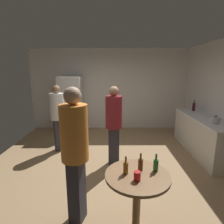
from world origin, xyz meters
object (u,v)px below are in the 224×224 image
(wine_bottle_on_counter, at_px, (194,107))
(person_in_orange_shirt, at_px, (75,147))
(refrigerator, at_px, (72,105))
(kettle, at_px, (216,120))
(beer_bottle_amber, at_px, (126,167))
(beer_bottle_green, at_px, (156,165))
(person_in_maroon_shirt, at_px, (114,120))
(beer_bottle_brown, at_px, (141,164))
(foreground_table, at_px, (138,182))
(plastic_cup_red, at_px, (138,176))
(person_in_white_shirt, at_px, (58,113))

(wine_bottle_on_counter, xyz_separation_m, person_in_orange_shirt, (-2.71, -2.81, 0.04))
(refrigerator, height_order, person_in_orange_shirt, refrigerator)
(kettle, height_order, wine_bottle_on_counter, wine_bottle_on_counter)
(kettle, height_order, beer_bottle_amber, kettle)
(beer_bottle_amber, height_order, person_in_orange_shirt, person_in_orange_shirt)
(refrigerator, height_order, beer_bottle_green, refrigerator)
(person_in_maroon_shirt, bearing_deg, beer_bottle_amber, 1.55)
(wine_bottle_on_counter, distance_m, beer_bottle_amber, 3.57)
(refrigerator, distance_m, beer_bottle_green, 4.16)
(beer_bottle_amber, distance_m, beer_bottle_brown, 0.21)
(beer_bottle_green, bearing_deg, refrigerator, 116.73)
(kettle, bearing_deg, foreground_table, -138.27)
(beer_bottle_green, relative_size, plastic_cup_red, 2.09)
(person_in_white_shirt, bearing_deg, beer_bottle_brown, 6.15)
(refrigerator, bearing_deg, person_in_maroon_shirt, -58.14)
(foreground_table, height_order, person_in_orange_shirt, person_in_orange_shirt)
(wine_bottle_on_counter, height_order, person_in_white_shirt, person_in_white_shirt)
(wine_bottle_on_counter, bearing_deg, person_in_white_shirt, -170.99)
(foreground_table, height_order, beer_bottle_amber, beer_bottle_amber)
(beer_bottle_amber, distance_m, person_in_maroon_shirt, 1.61)
(plastic_cup_red, distance_m, person_in_white_shirt, 2.95)
(kettle, height_order, person_in_white_shirt, person_in_white_shirt)
(refrigerator, relative_size, beer_bottle_green, 7.83)
(wine_bottle_on_counter, height_order, beer_bottle_brown, wine_bottle_on_counter)
(refrigerator, bearing_deg, person_in_white_shirt, -90.29)
(foreground_table, xyz_separation_m, beer_bottle_green, (0.24, 0.08, 0.19))
(refrigerator, xyz_separation_m, person_in_white_shirt, (-0.01, -1.46, 0.06))
(plastic_cup_red, relative_size, person_in_orange_shirt, 0.06)
(wine_bottle_on_counter, relative_size, beer_bottle_brown, 1.35)
(beer_bottle_brown, relative_size, person_in_white_shirt, 0.14)
(refrigerator, bearing_deg, beer_bottle_green, -63.27)
(foreground_table, distance_m, beer_bottle_brown, 0.22)
(beer_bottle_brown, bearing_deg, refrigerator, 114.45)
(beer_bottle_brown, height_order, person_in_white_shirt, person_in_white_shirt)
(beer_bottle_green, distance_m, plastic_cup_red, 0.33)
(foreground_table, height_order, beer_bottle_brown, beer_bottle_brown)
(refrigerator, relative_size, wine_bottle_on_counter, 5.81)
(person_in_orange_shirt, bearing_deg, beer_bottle_amber, 8.03)
(beer_bottle_amber, relative_size, person_in_white_shirt, 0.14)
(beer_bottle_green, bearing_deg, person_in_white_shirt, 129.75)
(beer_bottle_brown, relative_size, person_in_orange_shirt, 0.13)
(refrigerator, distance_m, person_in_white_shirt, 1.46)
(beer_bottle_green, distance_m, person_in_white_shirt, 2.94)
(refrigerator, xyz_separation_m, person_in_orange_shirt, (0.86, -3.70, 0.15))
(beer_bottle_amber, bearing_deg, beer_bottle_green, 9.13)
(person_in_orange_shirt, bearing_deg, foreground_table, 8.21)
(beer_bottle_green, height_order, person_in_white_shirt, person_in_white_shirt)
(beer_bottle_brown, bearing_deg, kettle, 40.79)
(beer_bottle_brown, xyz_separation_m, plastic_cup_red, (-0.07, -0.22, -0.03))
(foreground_table, height_order, plastic_cup_red, plastic_cup_red)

